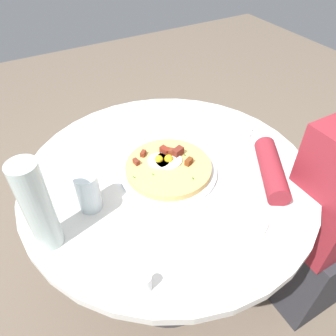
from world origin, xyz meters
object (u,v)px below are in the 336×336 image
Objects in this scene: dining_table at (168,206)px; fork at (230,125)px; pizza_plate at (168,171)px; water_glass at (88,192)px; person_seated at (333,220)px; water_bottle at (38,207)px; bread_plate at (235,216)px; breakfast_pizza at (167,166)px; knife at (228,130)px; salt_shaker at (146,283)px.

fork is (0.34, 0.12, 0.18)m from dining_table.
pizza_plate is 2.57× the size of water_glass.
water_glass is (-0.79, 0.31, 0.27)m from person_seated.
dining_table is at bearing 10.99° from water_bottle.
bread_plate is 0.43m from water_glass.
bread_plate is at bearing -34.90° from water_glass.
breakfast_pizza is at bearing 4.55° from water_glass.
water_glass is (-0.61, -0.13, 0.06)m from fork.
breakfast_pizza is 1.57× the size of knife.
fork is at bearing 17.85° from breakfast_pizza.
breakfast_pizza is at bearing 68.66° from fork.
salt_shaker is at bearing -168.06° from bread_plate.
pizza_plate is at bearing -109.41° from breakfast_pizza.
person_seated reaches higher than breakfast_pizza.
dining_table is at bearing -65.35° from pizza_plate.
person_seated is 0.49m from bread_plate.
salt_shaker is at bearing -56.51° from water_bottle.
knife is at bearing 15.55° from breakfast_pizza.
pizza_plate is 0.41m from salt_shaker.
water_glass is 0.45× the size of water_bottle.
water_glass is 0.17m from water_bottle.
bread_plate is 1.50× the size of water_glass.
person_seated is at bearing 0.09° from salt_shaker.
fork is (0.34, 0.11, 0.00)m from pizza_plate.
person_seated is at bearing 162.05° from fork.
salt_shaker is (-0.24, -0.33, 0.19)m from dining_table.
pizza_plate is at bearing 106.38° from bread_plate.
salt_shaker is at bearing -126.86° from dining_table.
water_bottle is 5.65× the size of salt_shaker.
fork is at bearing 111.24° from person_seated.
water_bottle is (-0.41, -0.08, 0.11)m from breakfast_pizza.
water_bottle is (-0.41, -0.08, 0.13)m from pizza_plate.
breakfast_pizza is 0.43m from water_bottle.
water_glass reaches higher than dining_table.
pizza_plate is at bearing 69.02° from fork.
bread_plate is 0.43m from knife.
pizza_plate is 1.17× the size of water_bottle.
breakfast_pizza reaches higher than dining_table.
dining_table is 0.45m from salt_shaker.
water_glass is at bearing -175.45° from breakfast_pizza.
salt_shaker reaches higher than pizza_plate.
water_bottle is at bearing 159.65° from bread_plate.
bread_plate is (-0.44, 0.07, 0.21)m from person_seated.
dining_table is 19.85× the size of salt_shaker.
person_seated is at bearing -32.49° from pizza_plate.
breakfast_pizza is 1.51× the size of bread_plate.
water_bottle reaches higher than fork.
dining_table is at bearing 147.66° from person_seated.
breakfast_pizza is at bearing 66.36° from knife.
salt_shaker is (-0.76, -0.00, 0.23)m from person_seated.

